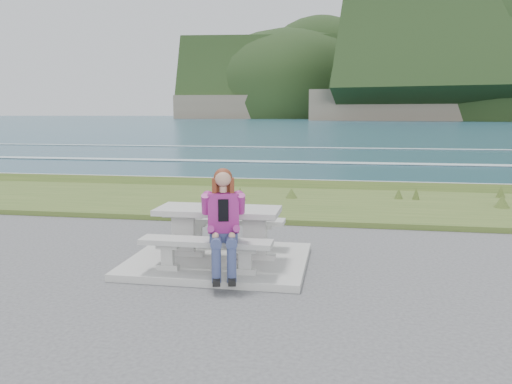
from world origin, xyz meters
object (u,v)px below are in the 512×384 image
picnic_table (218,219)px  bench_landward (206,247)px  seated_woman (224,238)px  bench_seaward (229,224)px

picnic_table → bench_landward: bearing=-90.0°
picnic_table → bench_landward: (0.00, -0.70, -0.23)m
bench_landward → seated_woman: size_ratio=1.27×
picnic_table → seated_woman: size_ratio=1.27×
bench_landward → seated_woman: bearing=-25.1°
seated_woman → bench_seaward: bearing=86.6°
picnic_table → bench_seaward: bearing=90.0°
picnic_table → bench_seaward: (0.00, 0.70, -0.23)m
bench_landward → picnic_table: bearing=90.0°
bench_landward → seated_woman: seated_woman is taller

